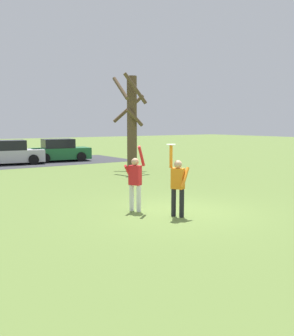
{
  "coord_description": "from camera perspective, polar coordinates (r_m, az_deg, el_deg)",
  "views": [
    {
      "loc": [
        -7.52,
        -9.11,
        2.71
      ],
      "look_at": [
        -0.69,
        0.67,
        1.34
      ],
      "focal_mm": 42.0,
      "sensor_mm": 36.0,
      "label": 1
    }
  ],
  "objects": [
    {
      "name": "frisbee_disc",
      "position": [
        11.34,
        3.52,
        3.41
      ],
      "size": [
        0.27,
        0.27,
        0.02
      ],
      "primitive_type": "cylinder",
      "color": "white",
      "rests_on": "person_catcher"
    },
    {
      "name": "person_defender",
      "position": [
        12.05,
        -1.74,
        -1.71
      ],
      "size": [
        0.59,
        0.65,
        2.04
      ],
      "rotation": [
        0.0,
        0.0,
        5.15
      ],
      "color": "silver",
      "rests_on": "ground_plane"
    },
    {
      "name": "parked_car_silver",
      "position": [
        27.39,
        -19.2,
        2.03
      ],
      "size": [
        4.32,
        2.49,
        1.59
      ],
      "rotation": [
        0.0,
        0.0,
        -0.15
      ],
      "color": "#BCBCC1",
      "rests_on": "ground_plane"
    },
    {
      "name": "parking_strip",
      "position": [
        27.9,
        -18.72,
        0.63
      ],
      "size": [
        16.04,
        6.4,
        0.01
      ],
      "primitive_type": "cube",
      "color": "#38383D",
      "rests_on": "ground_plane"
    },
    {
      "name": "parked_car_green",
      "position": [
        28.74,
        -12.55,
        2.43
      ],
      "size": [
        4.32,
        2.49,
        1.59
      ],
      "rotation": [
        0.0,
        0.0,
        -0.15
      ],
      "color": "#1E6633",
      "rests_on": "ground_plane"
    },
    {
      "name": "person_catcher",
      "position": [
        11.36,
        4.49,
        -2.23
      ],
      "size": [
        0.5,
        0.59,
        2.08
      ],
      "rotation": [
        0.0,
        0.0,
        2.01
      ],
      "color": "black",
      "rests_on": "ground_plane"
    },
    {
      "name": "bare_tree_tall",
      "position": [
        22.34,
        -2.25,
        6.92
      ],
      "size": [
        2.06,
        2.08,
        5.44
      ],
      "color": "brown",
      "rests_on": "ground_plane"
    },
    {
      "name": "ground_plane",
      "position": [
        12.12,
        4.52,
        -6.4
      ],
      "size": [
        120.0,
        120.0,
        0.0
      ],
      "primitive_type": "plane",
      "color": "olive"
    }
  ]
}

